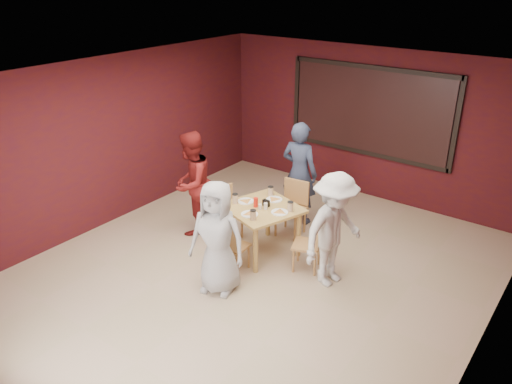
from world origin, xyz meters
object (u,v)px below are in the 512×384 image
Objects in this scene: chair_front at (231,245)px; diner_right at (334,230)px; dining_table at (262,213)px; chair_back at (293,204)px; chair_right at (312,242)px; diner_back at (299,173)px; chair_left at (225,208)px; diner_front at (217,238)px; diner_left at (191,183)px.

diner_right is at bearing 26.56° from chair_front.
dining_table is 1.61× the size of chair_front.
dining_table is 0.84m from chair_back.
dining_table is at bearing -177.08° from chair_right.
diner_back is (-0.14, 1.25, 0.20)m from dining_table.
chair_left is at bearing 177.92° from chair_right.
diner_front is at bearing -53.69° from chair_left.
dining_table is at bearing -7.24° from chair_left.
dining_table reaches higher than chair_right.
diner_back is 1.03× the size of diner_left.
diner_left reaches higher than chair_front.
chair_left is 0.68m from diner_left.
diner_left reaches higher than diner_right.
chair_right is (0.83, -0.78, -0.06)m from chair_back.
chair_back is at bearing 65.41° from diner_right.
chair_left is at bearing 110.18° from diner_front.
diner_back is (-0.16, 0.42, 0.38)m from chair_back.
diner_right is at bearing -15.09° from chair_right.
diner_left reaches higher than chair_back.
dining_table is 0.88m from chair_right.
chair_back is 1.54m from diner_right.
diner_left is (-1.43, 1.02, 0.06)m from diner_front.
dining_table is 1.49× the size of chair_left.
chair_right reaches higher than chair_front.
chair_front is 1.53m from chair_back.
chair_front is at bearing -45.97° from chair_left.
diner_front is (0.91, -1.23, 0.32)m from chair_left.
chair_front is at bearing 48.74° from diner_left.
chair_left is 2.09m from diner_right.
dining_table is 0.85m from chair_left.
dining_table reaches higher than chair_left.
diner_back is at bearing 79.33° from diner_front.
diner_front is at bearing 92.94° from diner_back.
chair_back is 0.55× the size of diner_right.
chair_back is (0.02, 0.82, -0.17)m from dining_table.
diner_left is (-1.34, -0.11, 0.17)m from dining_table.
diner_back is (-0.98, 1.20, 0.44)m from chair_right.
diner_left is at bearing -175.27° from dining_table.
diner_right reaches higher than chair_right.
diner_back reaches higher than chair_right.
diner_right is at bearing -2.88° from dining_table.
diner_back reaches higher than diner_left.
diner_left is at bearing 45.91° from diner_back.
chair_back is 1.14m from chair_right.
diner_front is at bearing 37.66° from diner_left.
diner_left is (-1.36, -0.93, 0.35)m from chair_back.
diner_back is at bearing 129.30° from chair_right.
diner_left is (-1.30, 0.59, 0.42)m from chair_front.
chair_back is at bearing 136.67° from chair_right.
chair_left is 1.05× the size of chair_right.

